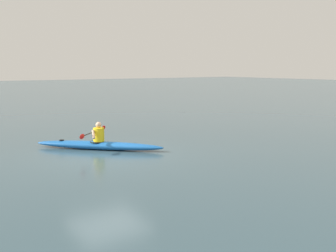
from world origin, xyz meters
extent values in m
plane|color=#334C56|center=(0.00, 0.00, 0.00)|extent=(160.00, 160.00, 0.00)
ellipsoid|color=#1959A5|center=(-0.24, -1.18, 0.15)|extent=(3.73, 3.90, 0.30)
torus|color=black|center=(-0.20, -1.22, 0.28)|extent=(0.72, 0.72, 0.04)
cylinder|color=black|center=(0.76, -2.23, 0.29)|extent=(0.18, 0.18, 0.02)
cylinder|color=yellow|center=(-0.25, -1.17, 0.54)|extent=(0.40, 0.40, 0.49)
sphere|color=tan|center=(-0.25, -1.17, 0.90)|extent=(0.21, 0.21, 0.21)
cylinder|color=black|center=(-0.11, -1.32, 0.64)|extent=(1.48, 1.40, 0.03)
ellipsoid|color=red|center=(0.62, -0.63, 0.64)|extent=(0.32, 0.30, 0.17)
ellipsoid|color=red|center=(-0.84, -2.00, 0.64)|extent=(0.32, 0.30, 0.17)
cylinder|color=tan|center=(0.02, -1.02, 0.60)|extent=(0.19, 0.31, 0.34)
cylinder|color=tan|center=(-0.41, -1.43, 0.60)|extent=(0.32, 0.17, 0.34)
camera|label=1|loc=(5.87, 12.05, 2.96)|focal=43.10mm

